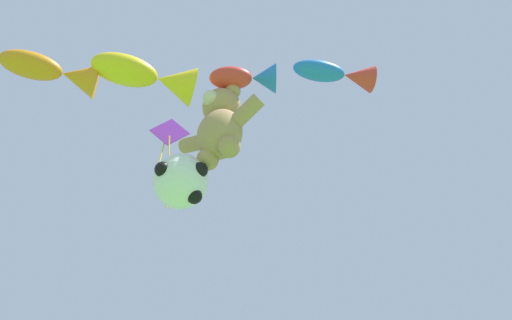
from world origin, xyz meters
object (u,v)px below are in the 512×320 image
object	(u,v)px
teddy_bear_kite	(220,125)
fish_kite_crimson	(247,78)
fish_kite_tangerine	(55,72)
fish_kite_cobalt	(339,74)
soccer_ball_kite	(181,181)
diamond_kite	(169,140)
fish_kite_goldfin	(150,77)

from	to	relation	value
teddy_bear_kite	fish_kite_crimson	size ratio (longest dim) A/B	1.46
teddy_bear_kite	fish_kite_crimson	xyz separation A→B (m)	(0.64, 0.06, 1.16)
fish_kite_crimson	fish_kite_tangerine	size ratio (longest dim) A/B	0.73
teddy_bear_kite	fish_kite_cobalt	distance (m)	2.84
fish_kite_crimson	fish_kite_tangerine	distance (m)	4.02
soccer_ball_kite	diamond_kite	size ratio (longest dim) A/B	0.41
diamond_kite	fish_kite_tangerine	bearing A→B (deg)	-98.85
teddy_bear_kite	diamond_kite	distance (m)	2.31
teddy_bear_kite	fish_kite_crimson	distance (m)	1.33
fish_kite_tangerine	fish_kite_cobalt	bearing A→B (deg)	39.92
diamond_kite	teddy_bear_kite	bearing A→B (deg)	-9.49
soccer_ball_kite	fish_kite_cobalt	xyz separation A→B (m)	(3.00, 1.37, 2.50)
teddy_bear_kite	diamond_kite	xyz separation A→B (m)	(-1.94, 0.32, 1.22)
fish_kite_goldfin	fish_kite_tangerine	distance (m)	1.96
fish_kite_tangerine	teddy_bear_kite	bearing A→B (deg)	47.25
teddy_bear_kite	fish_kite_cobalt	bearing A→B (deg)	29.70
fish_kite_tangerine	diamond_kite	world-z (taller)	diamond_kite
fish_kite_cobalt	fish_kite_tangerine	xyz separation A→B (m)	(-4.59, -3.84, -0.23)
teddy_bear_kite	fish_kite_tangerine	world-z (taller)	fish_kite_tangerine
fish_kite_tangerine	diamond_kite	xyz separation A→B (m)	(0.45, 2.91, 0.15)
soccer_ball_kite	diamond_kite	world-z (taller)	diamond_kite
diamond_kite	fish_kite_goldfin	bearing A→B (deg)	-58.39
fish_kite_crimson	teddy_bear_kite	bearing A→B (deg)	-174.96
fish_kite_crimson	fish_kite_tangerine	bearing A→B (deg)	-138.94
soccer_ball_kite	fish_kite_crimson	bearing A→B (deg)	6.66
diamond_kite	fish_kite_crimson	bearing A→B (deg)	-5.90
fish_kite_tangerine	diamond_kite	size ratio (longest dim) A/B	0.70
teddy_bear_kite	soccer_ball_kite	xyz separation A→B (m)	(-0.80, -0.11, -1.20)
fish_kite_crimson	fish_kite_goldfin	bearing A→B (deg)	-141.69
fish_kite_cobalt	fish_kite_goldfin	size ratio (longest dim) A/B	0.74
fish_kite_goldfin	diamond_kite	distance (m)	1.82
teddy_bear_kite	soccer_ball_kite	world-z (taller)	teddy_bear_kite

